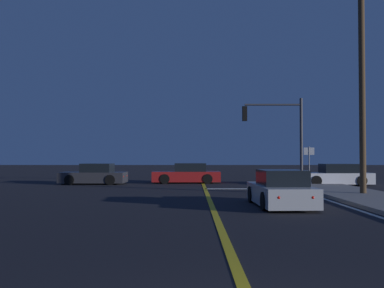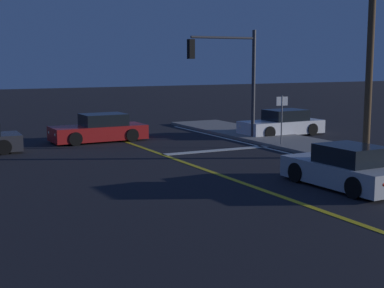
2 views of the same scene
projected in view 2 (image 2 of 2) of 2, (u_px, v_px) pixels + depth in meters
lane_line_center at (304, 205)px, 15.56m from camera, size 0.20×36.91×0.01m
stop_bar at (217, 150)px, 24.95m from camera, size 5.17×0.50×0.01m
car_parked_curb_white at (282, 124)px, 30.00m from camera, size 4.54×1.95×1.34m
car_mid_block_silver at (346, 169)px, 17.64m from camera, size 2.00×4.20×1.34m
car_side_waiting_red at (100, 130)px, 27.69m from camera, size 4.61×1.99×1.34m
traffic_signal_near_right at (230, 67)px, 27.38m from camera, size 3.70×0.28×5.38m
utility_pole_right at (372, 12)px, 22.33m from camera, size 1.43×0.28×11.22m
street_sign_corner at (282, 113)px, 25.69m from camera, size 0.56×0.11×2.34m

